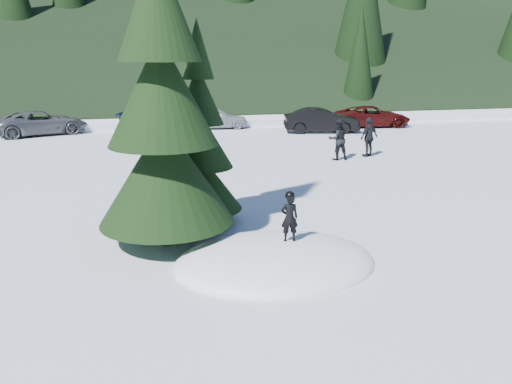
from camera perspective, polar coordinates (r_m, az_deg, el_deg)
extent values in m
plane|color=white|center=(11.09, 2.23, -8.13)|extent=(200.00, 200.00, 0.00)
ellipsoid|color=white|center=(11.09, 2.23, -8.13)|extent=(4.48, 3.52, 0.96)
cylinder|color=black|center=(12.19, -10.08, -2.69)|extent=(0.38, 0.38, 1.40)
cone|color=black|center=(11.91, -10.32, 2.32)|extent=(3.20, 3.20, 2.46)
cone|color=black|center=(11.65, -10.75, 11.28)|extent=(2.54, 2.54, 2.46)
cone|color=black|center=(11.69, -11.22, 20.41)|extent=(1.88, 1.88, 2.46)
cylinder|color=black|center=(13.66, -6.23, -1.48)|extent=(0.26, 0.26, 1.00)
cone|color=black|center=(13.49, -6.31, 1.21)|extent=(2.20, 2.20, 1.52)
cone|color=black|center=(13.27, -6.45, 6.03)|extent=(1.75, 1.75, 1.52)
cone|color=black|center=(13.14, -6.60, 10.99)|extent=(1.29, 1.29, 1.52)
cone|color=black|center=(13.11, -6.76, 16.01)|extent=(0.84, 0.84, 1.52)
imported|color=black|center=(10.88, 3.85, -2.96)|extent=(0.41, 0.29, 1.05)
imported|color=black|center=(22.39, 9.36, 5.97)|extent=(0.90, 0.71, 1.84)
imported|color=black|center=(23.41, 12.78, 6.13)|extent=(1.13, 0.82, 1.79)
imported|color=#4F5257|center=(32.18, -23.33, 7.28)|extent=(5.65, 4.13, 1.43)
imported|color=black|center=(30.19, -11.08, 7.70)|extent=(4.93, 3.16, 1.33)
imported|color=#9CA0A5|center=(32.35, -4.64, 8.42)|extent=(4.00, 1.66, 1.35)
imported|color=black|center=(30.78, 7.46, 8.13)|extent=(4.74, 2.47, 1.49)
imported|color=#3C0C0B|center=(34.07, 13.13, 8.42)|extent=(5.14, 2.86, 1.36)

